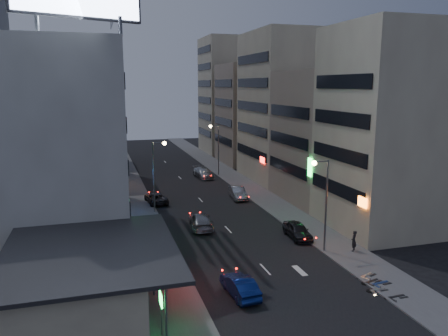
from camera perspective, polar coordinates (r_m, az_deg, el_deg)
name	(u,v)px	position (r m, az deg, el deg)	size (l,w,h in m)	color
ground	(286,292)	(32.14, 8.14, -15.74)	(180.00, 180.00, 0.00)	black
sidewalk_left	(134,196)	(57.98, -11.73, -3.65)	(4.00, 120.00, 0.12)	#4C4C4F
sidewalk_right	(250,188)	(61.27, 3.35, -2.66)	(4.00, 120.00, 0.12)	#4C4C4F
food_court	(77,278)	(30.68, -18.60, -13.47)	(11.00, 13.00, 3.88)	#C3BA98
white_building	(46,139)	(46.59, -22.20, 3.47)	(14.00, 24.00, 18.00)	beige
shophouse_near	(385,129)	(45.78, 20.27, 4.75)	(10.00, 11.00, 20.00)	#C3BA98
shophouse_mid	(329,136)	(55.84, 13.53, 4.02)	(11.00, 12.00, 16.00)	gray
shophouse_far	(283,107)	(66.93, 7.70, 7.88)	(10.00, 14.00, 22.00)	#C3BA98
far_left_a	(73,113)	(71.25, -19.14, 6.75)	(11.00, 10.00, 20.00)	beige
far_left_b	(74,123)	(84.40, -19.00, 5.60)	(12.00, 10.00, 15.00)	gray
far_right_a	(252,114)	(81.12, 3.65, 7.04)	(11.00, 12.00, 18.00)	gray
far_right_b	(232,96)	(94.40, 1.01, 9.41)	(12.00, 12.00, 24.00)	#C3BA98
street_lamp_right_near	(323,192)	(37.89, 12.75, -3.11)	(1.60, 0.44, 8.02)	#595B60
street_lamp_left	(157,166)	(49.28, -8.75, 0.23)	(1.60, 0.44, 8.02)	#595B60
street_lamp_right_far	(216,142)	(69.07, -1.04, 3.37)	(1.60, 0.44, 8.02)	#595B60
parked_car_right_near	(297,230)	(42.32, 9.57, -8.04)	(1.76, 4.37, 1.49)	#242529
parked_car_right_mid	(238,193)	(55.84, 1.80, -3.23)	(1.62, 4.64, 1.53)	#A4A7AD
parked_car_left	(156,198)	(54.28, -8.87, -3.89)	(2.19, 4.74, 1.32)	#232227
parked_car_right_far	(203,173)	(68.29, -2.72, -0.63)	(2.18, 5.36, 1.56)	#9FA3A7
road_car_blue	(240,286)	(31.15, 2.08, -15.10)	(1.48, 4.26, 1.40)	navy
road_car_silver	(201,221)	(44.56, -3.05, -6.91)	(2.12, 5.22, 1.51)	gray
person	(354,241)	(39.88, 16.60, -9.12)	(0.66, 0.43, 1.81)	black
scooter_black_a	(404,286)	(33.41, 22.42, -14.10)	(1.88, 0.63, 1.15)	black
scooter_silver_a	(384,280)	(33.94, 20.23, -13.60)	(1.78, 0.59, 1.09)	#B2B3BA
scooter_blue	(387,273)	(35.04, 20.51, -12.71)	(2.00, 0.67, 1.22)	navy
scooter_black_b	(377,271)	(35.18, 19.33, -12.60)	(1.87, 0.62, 1.14)	black
scooter_silver_b	(371,265)	(36.08, 18.62, -11.91)	(1.95, 0.65, 1.19)	silver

